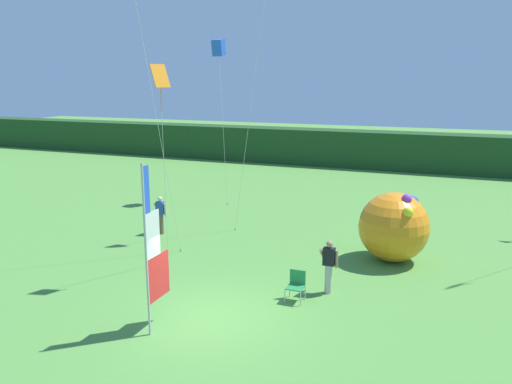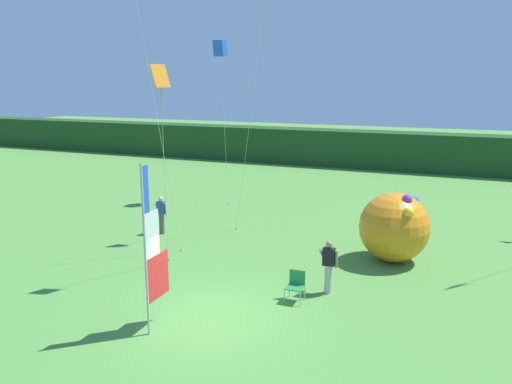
{
  "view_description": "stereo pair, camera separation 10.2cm",
  "coord_description": "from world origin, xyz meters",
  "px_view_note": "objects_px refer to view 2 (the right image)",
  "views": [
    {
      "loc": [
        5.77,
        -11.37,
        6.37
      ],
      "look_at": [
        0.04,
        3.12,
        2.87
      ],
      "focal_mm": 35.22,
      "sensor_mm": 36.0,
      "label": 1
    },
    {
      "loc": [
        5.87,
        -11.33,
        6.37
      ],
      "look_at": [
        0.04,
        3.12,
        2.87
      ],
      "focal_mm": 35.22,
      "sensor_mm": 36.0,
      "label": 2
    }
  ],
  "objects_px": {
    "folding_chair": "(296,284)",
    "person_mid_field": "(161,214)",
    "inflatable_balloon": "(394,227)",
    "banner_flag": "(152,252)",
    "person_near_banner": "(329,265)",
    "kite_orange_diamond_2": "(161,90)",
    "kite_blue_box_0": "(220,48)"
  },
  "relations": [
    {
      "from": "person_near_banner",
      "to": "inflatable_balloon",
      "type": "relative_size",
      "value": 0.65
    },
    {
      "from": "banner_flag",
      "to": "person_near_banner",
      "type": "distance_m",
      "value": 5.48
    },
    {
      "from": "person_mid_field",
      "to": "folding_chair",
      "type": "relative_size",
      "value": 1.82
    },
    {
      "from": "banner_flag",
      "to": "kite_orange_diamond_2",
      "type": "height_order",
      "value": "kite_orange_diamond_2"
    },
    {
      "from": "folding_chair",
      "to": "person_mid_field",
      "type": "bearing_deg",
      "value": 150.05
    },
    {
      "from": "banner_flag",
      "to": "person_near_banner",
      "type": "bearing_deg",
      "value": 47.29
    },
    {
      "from": "folding_chair",
      "to": "inflatable_balloon",
      "type": "bearing_deg",
      "value": 63.51
    },
    {
      "from": "folding_chair",
      "to": "kite_blue_box_0",
      "type": "distance_m",
      "value": 15.17
    },
    {
      "from": "banner_flag",
      "to": "inflatable_balloon",
      "type": "relative_size",
      "value": 1.74
    },
    {
      "from": "inflatable_balloon",
      "to": "person_near_banner",
      "type": "bearing_deg",
      "value": -112.13
    },
    {
      "from": "banner_flag",
      "to": "folding_chair",
      "type": "xyz_separation_m",
      "value": [
        2.86,
        3.07,
        -1.62
      ]
    },
    {
      "from": "inflatable_balloon",
      "to": "kite_blue_box_0",
      "type": "relative_size",
      "value": 0.3
    },
    {
      "from": "inflatable_balloon",
      "to": "folding_chair",
      "type": "xyz_separation_m",
      "value": [
        -2.23,
        -4.48,
        -0.74
      ]
    },
    {
      "from": "inflatable_balloon",
      "to": "kite_blue_box_0",
      "type": "distance_m",
      "value": 13.48
    },
    {
      "from": "kite_blue_box_0",
      "to": "person_near_banner",
      "type": "bearing_deg",
      "value": -49.97
    },
    {
      "from": "inflatable_balloon",
      "to": "kite_orange_diamond_2",
      "type": "distance_m",
      "value": 9.31
    },
    {
      "from": "person_mid_field",
      "to": "kite_blue_box_0",
      "type": "height_order",
      "value": "kite_blue_box_0"
    },
    {
      "from": "banner_flag",
      "to": "inflatable_balloon",
      "type": "xyz_separation_m",
      "value": [
        5.09,
        7.54,
        -0.88
      ]
    },
    {
      "from": "person_near_banner",
      "to": "inflatable_balloon",
      "type": "xyz_separation_m",
      "value": [
        1.47,
        3.63,
        0.37
      ]
    },
    {
      "from": "banner_flag",
      "to": "person_near_banner",
      "type": "relative_size",
      "value": 2.67
    },
    {
      "from": "banner_flag",
      "to": "folding_chair",
      "type": "relative_size",
      "value": 5.0
    },
    {
      "from": "folding_chair",
      "to": "person_near_banner",
      "type": "bearing_deg",
      "value": 48.38
    },
    {
      "from": "inflatable_balloon",
      "to": "kite_orange_diamond_2",
      "type": "bearing_deg",
      "value": -147.56
    },
    {
      "from": "person_mid_field",
      "to": "kite_orange_diamond_2",
      "type": "distance_m",
      "value": 7.09
    },
    {
      "from": "person_mid_field",
      "to": "inflatable_balloon",
      "type": "height_order",
      "value": "inflatable_balloon"
    },
    {
      "from": "banner_flag",
      "to": "folding_chair",
      "type": "bearing_deg",
      "value": 47.0
    },
    {
      "from": "kite_blue_box_0",
      "to": "kite_orange_diamond_2",
      "type": "xyz_separation_m",
      "value": [
        3.12,
        -10.6,
        -1.88
      ]
    },
    {
      "from": "person_mid_field",
      "to": "kite_orange_diamond_2",
      "type": "xyz_separation_m",
      "value": [
        2.74,
        -3.96,
        5.21
      ]
    },
    {
      "from": "banner_flag",
      "to": "inflatable_balloon",
      "type": "distance_m",
      "value": 9.14
    },
    {
      "from": "banner_flag",
      "to": "folding_chair",
      "type": "distance_m",
      "value": 4.49
    },
    {
      "from": "folding_chair",
      "to": "kite_blue_box_0",
      "type": "xyz_separation_m",
      "value": [
        -7.61,
        10.81,
        7.43
      ]
    },
    {
      "from": "inflatable_balloon",
      "to": "kite_blue_box_0",
      "type": "bearing_deg",
      "value": 147.24
    }
  ]
}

